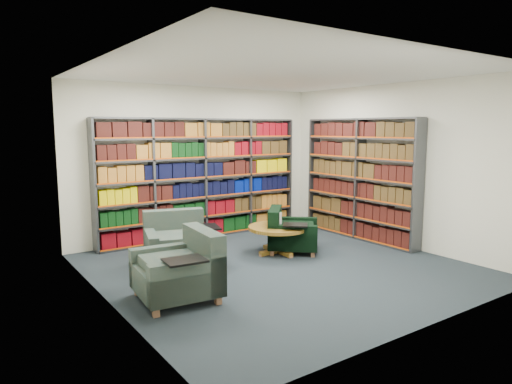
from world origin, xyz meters
TOP-DOWN VIEW (x-y plane):
  - room_shell at (0.00, 0.00)m, footprint 5.02×5.02m
  - bookshelf_back at (0.00, 2.34)m, footprint 4.00×0.28m
  - bookshelf_right at (2.34, 0.60)m, footprint 0.28×2.50m
  - chair_teal_left at (-1.24, 0.86)m, footprint 1.17×1.11m
  - chair_green_right at (0.67, 0.62)m, footprint 1.11×1.11m
  - chair_teal_front at (-1.71, -0.35)m, footprint 0.98×1.11m
  - coffee_table at (0.43, 0.60)m, footprint 0.96×0.96m

SIDE VIEW (x-z plane):
  - chair_green_right at x=0.67m, z-range -0.07..0.65m
  - chair_teal_left at x=-1.24m, z-range -0.08..0.74m
  - chair_teal_front at x=-1.71m, z-range -0.08..0.74m
  - coffee_table at x=0.43m, z-range 0.02..0.70m
  - bookshelf_back at x=0.00m, z-range 0.00..2.20m
  - bookshelf_right at x=2.34m, z-range 0.00..2.20m
  - room_shell at x=0.00m, z-range -0.01..2.81m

